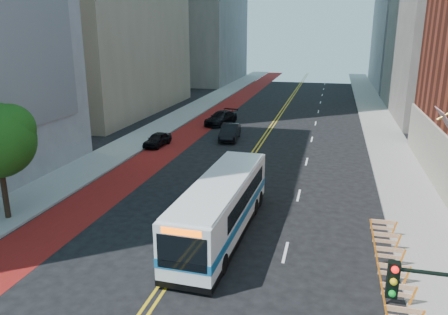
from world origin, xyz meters
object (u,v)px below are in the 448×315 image
transit_bus (222,206)px  car_b (230,132)px  car_a (157,140)px  car_c (221,118)px

transit_bus → car_b: transit_bus is taller
transit_bus → car_a: 19.65m
car_b → car_c: (-2.71, 6.89, -0.02)m
car_a → car_c: size_ratio=0.71×
car_a → transit_bus: bearing=-51.7°
car_a → car_b: car_b is taller
car_a → car_c: 11.56m
car_c → car_a: bearing=-91.9°
car_a → car_c: car_c is taller
car_a → car_b: size_ratio=0.79×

